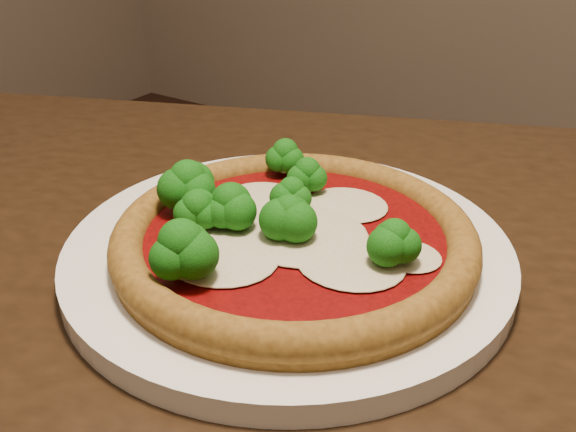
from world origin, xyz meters
The scene contains 3 objects.
dining_table centered at (0.16, 0.01, 0.66)m, with size 1.48×1.26×0.75m.
plate centered at (0.09, 0.06, 0.76)m, with size 0.34×0.34×0.02m, color white.
pizza centered at (0.10, 0.05, 0.78)m, with size 0.27×0.27×0.06m.
Camera 1 is at (0.32, -0.29, 1.02)m, focal length 40.00 mm.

